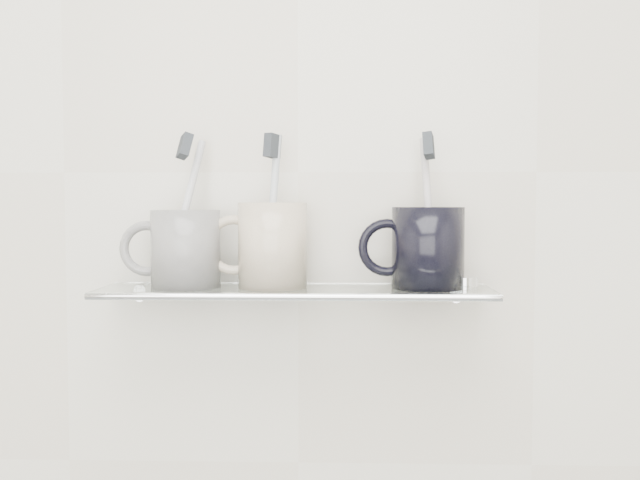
{
  "coord_description": "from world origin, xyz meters",
  "views": [
    {
      "loc": [
        0.06,
        0.14,
        1.21
      ],
      "look_at": [
        0.03,
        1.04,
        1.16
      ],
      "focal_mm": 40.0,
      "sensor_mm": 36.0,
      "label": 1
    }
  ],
  "objects_px": {
    "mug_left": "(186,249)",
    "mug_center": "(273,245)",
    "shelf_glass": "(295,291)",
    "mug_right": "(428,248)"
  },
  "relations": [
    {
      "from": "shelf_glass",
      "to": "mug_center",
      "type": "xyz_separation_m",
      "value": [
        -0.03,
        0.0,
        0.06
      ]
    },
    {
      "from": "mug_left",
      "to": "mug_right",
      "type": "relative_size",
      "value": 0.96
    },
    {
      "from": "mug_left",
      "to": "mug_right",
      "type": "distance_m",
      "value": 0.31
    },
    {
      "from": "shelf_glass",
      "to": "mug_center",
      "type": "height_order",
      "value": "mug_center"
    },
    {
      "from": "mug_left",
      "to": "shelf_glass",
      "type": "bearing_deg",
      "value": -18.9
    },
    {
      "from": "mug_center",
      "to": "mug_right",
      "type": "xyz_separation_m",
      "value": [
        0.2,
        0.0,
        -0.0
      ]
    },
    {
      "from": "shelf_glass",
      "to": "mug_center",
      "type": "relative_size",
      "value": 4.59
    },
    {
      "from": "mug_center",
      "to": "mug_right",
      "type": "distance_m",
      "value": 0.2
    },
    {
      "from": "mug_right",
      "to": "mug_left",
      "type": "bearing_deg",
      "value": 168.65
    },
    {
      "from": "mug_left",
      "to": "mug_center",
      "type": "height_order",
      "value": "mug_center"
    }
  ]
}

